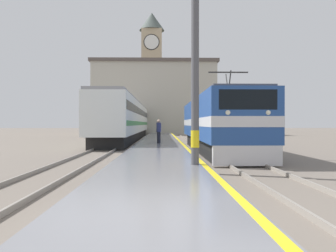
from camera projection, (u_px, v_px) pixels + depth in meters
name	position (u px, v px, depth m)	size (l,w,h in m)	color
ground_plane	(160.00, 140.00, 35.60)	(200.00, 200.00, 0.00)	#70665B
platform	(160.00, 141.00, 30.60)	(3.53, 140.00, 0.34)	slate
rail_track_near	(198.00, 142.00, 30.67)	(2.83, 140.00, 0.16)	#70665B
rail_track_far	(122.00, 142.00, 30.53)	(2.83, 140.00, 0.16)	#70665B
locomotive_train	(216.00, 124.00, 20.50)	(2.92, 15.46, 4.42)	black
passenger_train	(132.00, 120.00, 40.53)	(2.92, 40.40, 4.11)	black
catenary_mast	(197.00, 46.00, 11.41)	(2.54, 0.30, 8.37)	#4C4C51
person_on_platform	(159.00, 131.00, 24.03)	(0.34, 0.34, 1.74)	#23232D
clock_tower	(152.00, 69.00, 61.92)	(4.70, 4.70, 22.78)	tan
station_building	(155.00, 99.00, 55.13)	(20.14, 10.30, 11.88)	#B7B2A3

